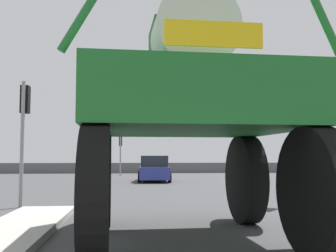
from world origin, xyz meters
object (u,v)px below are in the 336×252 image
(traffic_signal_near_right, at_px, (289,120))
(sedan_ahead, at_px, (154,169))
(oversize_sprayer, at_px, (188,114))
(traffic_signal_near_left, at_px, (24,115))
(traffic_signal_far_left, at_px, (121,145))

(traffic_signal_near_right, bearing_deg, sedan_ahead, 107.39)
(oversize_sprayer, distance_m, traffic_signal_near_right, 6.48)
(traffic_signal_near_left, height_order, traffic_signal_near_right, traffic_signal_near_left)
(oversize_sprayer, relative_size, traffic_signal_near_left, 1.41)
(traffic_signal_near_right, bearing_deg, traffic_signal_far_left, 106.81)
(traffic_signal_near_left, xyz_separation_m, traffic_signal_far_left, (2.36, 19.36, -0.37))
(traffic_signal_near_left, height_order, traffic_signal_far_left, traffic_signal_near_left)
(sedan_ahead, height_order, traffic_signal_near_right, traffic_signal_near_right)
(oversize_sprayer, distance_m, traffic_signal_far_left, 24.54)
(oversize_sprayer, height_order, sedan_ahead, oversize_sprayer)
(traffic_signal_far_left, bearing_deg, sedan_ahead, -74.06)
(oversize_sprayer, xyz_separation_m, sedan_ahead, (0.31, 16.76, -1.55))
(sedan_ahead, height_order, traffic_signal_near_left, traffic_signal_near_left)
(oversize_sprayer, relative_size, traffic_signal_far_left, 1.63)
(traffic_signal_near_left, distance_m, traffic_signal_near_right, 8.21)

